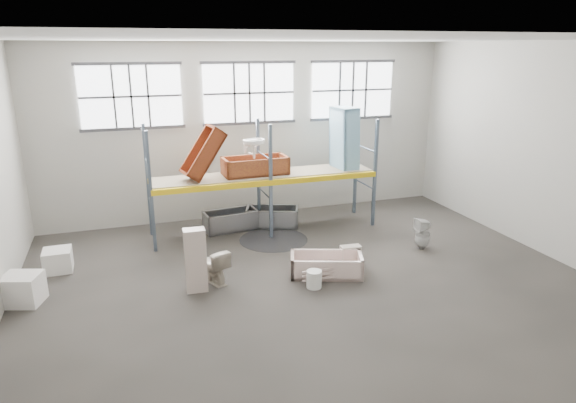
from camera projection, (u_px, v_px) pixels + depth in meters
name	position (u px, v px, depth m)	size (l,w,h in m)	color
floor	(310.00, 285.00, 10.87)	(12.00, 10.00, 0.10)	#4A443F
ceiling	(314.00, 36.00, 9.37)	(12.00, 10.00, 0.10)	silver
wall_back	(249.00, 131.00, 14.70)	(12.00, 0.10, 5.00)	#B4B2A7
wall_front	(478.00, 272.00, 5.54)	(12.00, 0.10, 5.00)	#A8A59A
wall_right	(551.00, 151.00, 11.96)	(0.10, 10.00, 5.00)	#AEACA2
window_left	(131.00, 96.00, 13.30)	(2.60, 0.04, 1.60)	white
window_mid	(249.00, 93.00, 14.27)	(2.60, 0.04, 1.60)	white
window_right	(352.00, 90.00, 15.25)	(2.60, 0.04, 1.60)	white
rack_upright_la	(151.00, 193.00, 12.13)	(0.08, 0.08, 3.00)	slate
rack_upright_lb	(148.00, 181.00, 13.22)	(0.08, 0.08, 3.00)	slate
rack_upright_ma	(271.00, 183.00, 13.04)	(0.08, 0.08, 3.00)	slate
rack_upright_mb	(258.00, 172.00, 14.13)	(0.08, 0.08, 3.00)	slate
rack_upright_ra	(375.00, 174.00, 13.95)	(0.08, 0.08, 3.00)	slate
rack_upright_rb	(356.00, 164.00, 15.04)	(0.08, 0.08, 3.00)	slate
rack_beam_front	(271.00, 183.00, 13.04)	(6.00, 0.10, 0.14)	yellow
rack_beam_back	(258.00, 172.00, 14.13)	(6.00, 0.10, 0.14)	yellow
shelf_deck	(264.00, 174.00, 13.56)	(5.90, 1.10, 0.03)	gray
wet_patch	(273.00, 240.00, 13.30)	(1.80, 1.80, 0.00)	black
bathtub_beige	(326.00, 265.00, 11.21)	(1.58, 0.74, 0.46)	beige
cistern_spare	(350.00, 255.00, 11.63)	(0.46, 0.22, 0.44)	beige
sink_in_tub	(321.00, 265.00, 11.39)	(0.45, 0.45, 0.15)	silver
toilet_beige	(214.00, 266.00, 10.80)	(0.43, 0.76, 0.77)	beige
cistern_tall	(195.00, 260.00, 10.35)	(0.44, 0.28, 1.35)	beige
toilet_white	(423.00, 234.00, 12.62)	(0.36, 0.36, 0.79)	silver
steel_tub_left	(231.00, 220.00, 13.97)	(1.45, 0.68, 0.53)	#9EA1A6
steel_tub_right	(272.00, 217.00, 14.27)	(1.45, 0.68, 0.53)	#A3A6AB
rust_tub_flat	(255.00, 166.00, 13.45)	(1.71, 0.80, 0.48)	#9A521C
rust_tub_tilted	(203.00, 153.00, 12.74)	(1.41, 0.66, 0.40)	maroon
sink_on_shelf	(254.00, 157.00, 13.19)	(0.58, 0.45, 0.52)	silver
blue_tub_upright	(344.00, 139.00, 14.02)	(1.77, 0.83, 0.50)	#7BB0CF
bucket	(314.00, 279.00, 10.62)	(0.32, 0.32, 0.37)	white
carton_near	(23.00, 289.00, 9.94)	(0.70, 0.60, 0.60)	white
carton_far	(58.00, 260.00, 11.41)	(0.60, 0.60, 0.50)	silver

